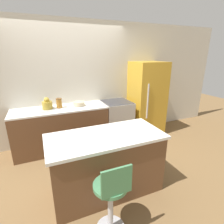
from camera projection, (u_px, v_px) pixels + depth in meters
ground_plane at (80, 152)px, 3.59m from camera, size 14.00×14.00×0.00m
wall_back at (69, 84)px, 3.77m from camera, size 8.00×0.06×2.60m
back_counter at (62, 128)px, 3.64m from camera, size 1.86×0.63×0.89m
kitchen_island at (106, 163)px, 2.48m from camera, size 1.57×0.74×0.88m
oven_range at (117, 120)px, 4.10m from camera, size 0.63×0.64×0.89m
refrigerator at (147, 99)px, 4.25m from camera, size 0.75×0.69×1.75m
stool_chair at (111, 199)px, 1.84m from camera, size 0.37×0.37×0.94m
kettle at (47, 104)px, 3.40m from camera, size 0.19×0.19×0.24m
mixing_bowl at (79, 104)px, 3.65m from camera, size 0.24×0.24×0.08m
canister_jar at (59, 103)px, 3.49m from camera, size 0.12×0.12×0.19m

